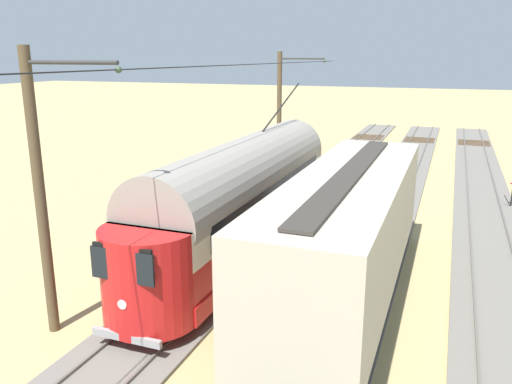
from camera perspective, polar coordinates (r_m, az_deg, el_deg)
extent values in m
plane|color=tan|center=(17.73, 10.86, -9.42)|extent=(220.00, 220.00, 0.00)
cube|color=#666059|center=(17.61, 25.33, -10.66)|extent=(2.80, 80.00, 0.10)
cube|color=#59544C|center=(17.51, 23.00, -10.21)|extent=(0.07, 80.00, 0.08)
cube|color=#47331E|center=(48.54, 22.94, 5.26)|extent=(2.50, 0.24, 0.08)
cube|color=#47331E|center=(47.90, 22.96, 5.15)|extent=(2.50, 0.24, 0.08)
cube|color=#47331E|center=(47.26, 22.98, 5.03)|extent=(2.50, 0.24, 0.08)
cube|color=#47331E|center=(46.62, 23.00, 4.90)|extent=(2.50, 0.24, 0.08)
cube|color=#47331E|center=(45.98, 23.02, 4.78)|extent=(2.50, 0.24, 0.08)
cube|color=#666059|center=(17.71, 10.87, -9.27)|extent=(2.80, 80.00, 0.10)
cube|color=#59544C|center=(17.79, 8.59, -8.73)|extent=(0.07, 80.00, 0.08)
cube|color=#59544C|center=(17.58, 13.21, -9.27)|extent=(0.07, 80.00, 0.08)
cube|color=#47331E|center=(48.58, 17.75, 5.74)|extent=(2.50, 0.24, 0.08)
cube|color=#47331E|center=(47.94, 17.70, 5.63)|extent=(2.50, 0.24, 0.08)
cube|color=#47331E|center=(47.30, 17.64, 5.51)|extent=(2.50, 0.24, 0.08)
cube|color=#47331E|center=(46.65, 17.59, 5.40)|extent=(2.50, 0.24, 0.08)
cube|color=#47331E|center=(46.01, 17.53, 5.28)|extent=(2.50, 0.24, 0.08)
cube|color=#666059|center=(18.86, -2.49, -7.47)|extent=(2.80, 80.00, 0.10)
cube|color=#59544C|center=(19.10, -4.48, -6.91)|extent=(0.07, 80.00, 0.08)
cube|color=#59544C|center=(18.57, -0.44, -7.52)|extent=(0.07, 80.00, 0.08)
cube|color=#47331E|center=(49.01, 12.59, 6.16)|extent=(2.50, 0.24, 0.08)
cube|color=#47331E|center=(48.38, 12.48, 6.05)|extent=(2.50, 0.24, 0.08)
cube|color=#47331E|center=(47.74, 12.36, 5.95)|extent=(2.50, 0.24, 0.08)
cube|color=#47331E|center=(47.10, 12.23, 5.84)|extent=(2.50, 0.24, 0.08)
cube|color=#47331E|center=(46.47, 12.10, 5.73)|extent=(2.50, 0.24, 0.08)
cube|color=red|center=(19.53, -1.29, -4.60)|extent=(2.65, 13.01, 0.55)
cube|color=red|center=(19.29, -1.31, -2.50)|extent=(2.55, 13.01, 0.95)
cube|color=beige|center=(19.01, -1.32, 0.37)|extent=(2.55, 13.01, 1.05)
cylinder|color=gray|center=(18.89, -1.33, 1.92)|extent=(2.65, 12.75, 2.65)
cylinder|color=red|center=(13.82, -11.61, -8.93)|extent=(2.55, 2.55, 2.55)
cylinder|color=red|center=(25.12, 4.27, 2.15)|extent=(2.55, 2.55, 2.55)
cube|color=black|center=(12.58, -14.62, -6.57)|extent=(1.63, 0.08, 0.36)
cube|color=black|center=(12.66, -14.62, -7.94)|extent=(1.73, 0.06, 0.80)
cube|color=black|center=(19.53, -4.84, 0.71)|extent=(0.04, 10.93, 0.80)
cube|color=black|center=(18.58, 2.38, 0.02)|extent=(0.04, 10.93, 0.80)
cylinder|color=silver|center=(12.99, -14.58, -11.95)|extent=(0.24, 0.06, 0.24)
cube|color=gray|center=(13.47, -14.15, -15.36)|extent=(1.94, 0.12, 0.20)
cylinder|color=black|center=(22.65, 2.91, 9.55)|extent=(0.07, 4.93, 1.70)
cylinder|color=black|center=(16.41, -9.23, -9.25)|extent=(0.10, 0.76, 0.76)
cylinder|color=black|center=(15.78, -4.64, -10.11)|extent=(0.10, 0.76, 0.76)
cylinder|color=black|center=(23.51, 0.92, -1.57)|extent=(0.10, 0.76, 0.76)
cylinder|color=black|center=(23.08, 4.27, -1.93)|extent=(0.10, 0.76, 0.76)
cube|color=#B2A893|center=(15.40, 10.20, -3.85)|extent=(2.90, 12.33, 3.20)
cube|color=#332D28|center=(14.96, 10.49, 2.18)|extent=(0.70, 11.10, 0.08)
cube|color=black|center=(16.06, 9.90, -9.95)|extent=(2.70, 12.33, 0.36)
cube|color=black|center=(15.80, 4.87, -4.16)|extent=(0.06, 2.20, 2.56)
cylinder|color=black|center=(12.48, 2.44, -17.12)|extent=(0.10, 0.84, 0.84)
cylinder|color=black|center=(12.18, 9.19, -18.21)|extent=(0.10, 0.84, 0.84)
cylinder|color=black|center=(20.10, 10.33, -4.59)|extent=(0.10, 0.84, 0.84)
cylinder|color=black|center=(19.91, 14.40, -5.01)|extent=(0.10, 0.84, 0.84)
cylinder|color=#4C3D28|center=(30.67, 2.58, 8.32)|extent=(0.28, 0.28, 7.46)
cylinder|color=#2D2D2D|center=(30.08, 5.09, 14.51)|extent=(2.62, 0.10, 0.10)
sphere|color=#334733|center=(29.75, 7.59, 14.15)|extent=(0.16, 0.16, 0.16)
cylinder|color=#4C3D28|center=(14.14, -22.80, -0.57)|extent=(0.28, 0.28, 7.46)
cylinder|color=#2D2D2D|center=(12.82, -19.95, 13.34)|extent=(2.62, 0.10, 0.10)
sphere|color=#334733|center=(12.02, -15.01, 12.96)|extent=(0.16, 0.16, 0.16)
cylinder|color=black|center=(30.08, 5.09, 14.51)|extent=(2.62, 0.02, 0.02)
cylinder|color=black|center=(27.98, 26.48, -0.51)|extent=(0.08, 0.08, 1.10)
cylinder|color=#262626|center=(28.01, 26.07, -0.87)|extent=(0.33, 0.04, 0.54)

